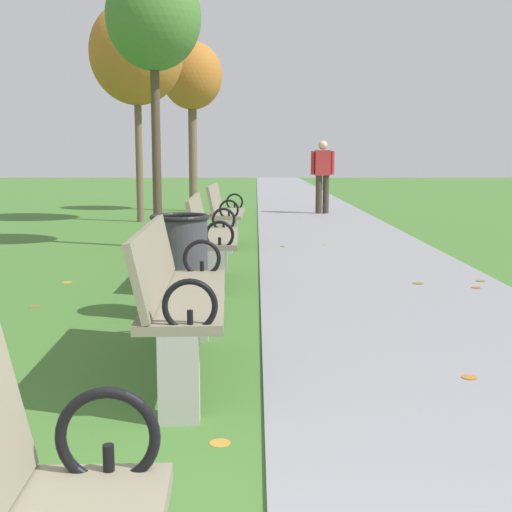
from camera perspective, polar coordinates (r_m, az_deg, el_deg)
The scene contains 10 objects.
paved_walkway at distance 18.91m, azimuth 4.00°, elevation 4.52°, with size 2.48×44.00×0.02m, color gray.
park_bench_2 at distance 4.02m, azimuth -6.50°, elevation -3.32°, with size 0.54×1.62×0.90m.
park_bench_3 at distance 6.90m, azimuth -3.74°, elevation 1.64°, with size 0.51×1.61×0.90m.
park_bench_4 at distance 9.84m, azimuth -2.59°, elevation 3.68°, with size 0.50×1.61×0.90m.
tree_1 at distance 9.89m, azimuth -8.55°, elevation 19.19°, with size 1.31×1.31×3.91m.
tree_2 at distance 13.79m, azimuth -9.96°, elevation 16.51°, with size 1.81×1.81×4.28m.
tree_3 at distance 16.27m, azimuth -5.34°, elevation 14.74°, with size 1.42×1.42×3.93m.
pedestrian_walking at distance 15.27m, azimuth 5.75°, elevation 7.01°, with size 0.53×0.22×1.62m.
trash_bin at distance 5.47m, azimuth -6.29°, elevation -0.84°, with size 0.48×0.48×0.84m.
scattered_leaves at distance 5.18m, azimuth 1.00°, elevation -5.97°, with size 4.43×12.59×0.02m.
Camera 1 is at (-0.04, -0.82, 1.30)m, focal length 47.32 mm.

